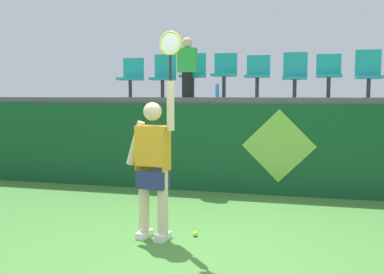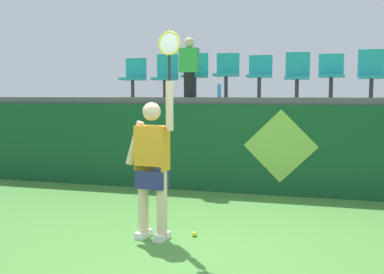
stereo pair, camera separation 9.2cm
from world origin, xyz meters
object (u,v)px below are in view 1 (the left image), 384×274
stadium_chair_5 (295,73)px  stadium_chair_0 (132,76)px  stadium_chair_4 (258,73)px  spectator_0 (187,66)px  tennis_player (153,163)px  stadium_chair_2 (193,72)px  stadium_chair_6 (329,73)px  tennis_ball (195,234)px  stadium_chair_7 (368,72)px  stadium_chair_1 (164,74)px  stadium_chair_3 (225,72)px  water_bottle (217,91)px

stadium_chair_5 → stadium_chair_0: bearing=-179.9°
stadium_chair_0 → stadium_chair_4: stadium_chair_4 is taller
spectator_0 → tennis_player: bearing=-82.7°
stadium_chair_2 → stadium_chair_6: (2.53, -0.01, -0.03)m
tennis_player → tennis_ball: 1.04m
tennis_ball → stadium_chair_7: 4.55m
stadium_chair_1 → stadium_chair_3: 1.23m
stadium_chair_1 → stadium_chair_2: (0.61, -0.00, 0.03)m
tennis_player → stadium_chair_1: 3.82m
stadium_chair_3 → stadium_chair_1: bearing=179.6°
stadium_chair_0 → stadium_chair_3: (1.91, -0.00, 0.05)m
water_bottle → stadium_chair_0: 1.93m
stadium_chair_3 → stadium_chair_6: (1.91, -0.00, -0.04)m
water_bottle → stadium_chair_5: 1.48m
tennis_ball → stadium_chair_6: size_ratio=0.08×
tennis_ball → stadium_chair_7: bearing=54.3°
tennis_player → stadium_chair_1: bearing=106.0°
stadium_chair_2 → stadium_chair_6: size_ratio=1.09×
stadium_chair_5 → stadium_chair_7: stadium_chair_7 is taller
stadium_chair_1 → spectator_0: (0.61, -0.48, 0.12)m
tennis_player → stadium_chair_5: stadium_chair_5 is taller
tennis_ball → stadium_chair_2: size_ratio=0.08×
stadium_chair_5 → stadium_chair_7: 1.27m
tennis_ball → stadium_chair_0: (-2.14, 3.26, 2.10)m
stadium_chair_2 → spectator_0: spectator_0 is taller
water_bottle → stadium_chair_6: bearing=12.5°
tennis_ball → stadium_chair_0: bearing=123.3°
stadium_chair_3 → tennis_ball: bearing=-85.9°
stadium_chair_2 → stadium_chair_6: stadium_chair_2 is taller
stadium_chair_3 → stadium_chair_2: bearing=179.7°
stadium_chair_7 → stadium_chair_6: bearing=-179.1°
stadium_chair_5 → water_bottle: bearing=-162.0°
stadium_chair_0 → spectator_0: (1.29, -0.47, 0.14)m
stadium_chair_3 → stadium_chair_4: stadium_chair_3 is taller
tennis_player → stadium_chair_3: (0.23, 3.47, 1.25)m
stadium_chair_0 → stadium_chair_7: bearing=0.1°
tennis_ball → stadium_chair_2: 4.00m
tennis_ball → water_bottle: 3.36m
stadium_chair_4 → stadium_chair_2: bearing=179.7°
tennis_player → tennis_ball: (0.47, 0.21, -0.91)m
spectator_0 → tennis_ball: bearing=-73.1°
stadium_chair_6 → spectator_0: size_ratio=0.72×
tennis_player → stadium_chair_5: size_ratio=2.98×
stadium_chair_3 → stadium_chair_7: bearing=0.2°
stadium_chair_2 → stadium_chair_4: (1.25, -0.01, -0.03)m
spectator_0 → stadium_chair_0: bearing=160.1°
stadium_chair_2 → stadium_chair_7: 3.20m
tennis_player → stadium_chair_6: (2.14, 3.47, 1.21)m
stadium_chair_2 → stadium_chair_4: stadium_chair_2 is taller
stadium_chair_2 → stadium_chair_6: 2.53m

